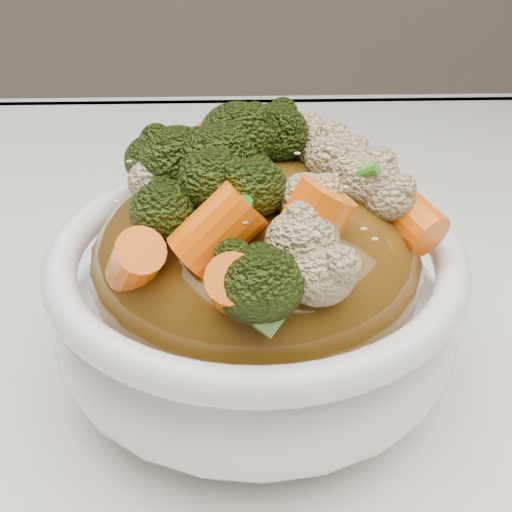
{
  "coord_description": "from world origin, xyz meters",
  "views": [
    {
      "loc": [
        0.02,
        -0.31,
        1.01
      ],
      "look_at": [
        0.03,
        -0.01,
        0.82
      ],
      "focal_mm": 50.0,
      "sensor_mm": 36.0,
      "label": 1
    }
  ],
  "objects": [
    {
      "name": "tablecloth",
      "position": [
        0.0,
        0.0,
        0.73
      ],
      "size": [
        1.2,
        0.8,
        0.04
      ],
      "primitive_type": "cube",
      "color": "white",
      "rests_on": "dining_table"
    },
    {
      "name": "bowl",
      "position": [
        0.03,
        -0.01,
        0.79
      ],
      "size": [
        0.24,
        0.24,
        0.08
      ],
      "primitive_type": null,
      "rotation": [
        0.0,
        0.0,
        0.18
      ],
      "color": "white",
      "rests_on": "tablecloth"
    },
    {
      "name": "sauce_base",
      "position": [
        0.03,
        -0.01,
        0.82
      ],
      "size": [
        0.19,
        0.19,
        0.09
      ],
      "primitive_type": "ellipsoid",
      "rotation": [
        0.0,
        0.0,
        0.18
      ],
      "color": "#57390F",
      "rests_on": "bowl"
    },
    {
      "name": "carrots",
      "position": [
        0.03,
        -0.01,
        0.88
      ],
      "size": [
        0.19,
        0.19,
        0.05
      ],
      "primitive_type": null,
      "rotation": [
        0.0,
        0.0,
        0.18
      ],
      "color": "#FF6508",
      "rests_on": "sauce_base"
    },
    {
      "name": "broccoli",
      "position": [
        0.03,
        -0.01,
        0.88
      ],
      "size": [
        0.19,
        0.19,
        0.04
      ],
      "primitive_type": null,
      "rotation": [
        0.0,
        0.0,
        0.18
      ],
      "color": "black",
      "rests_on": "sauce_base"
    },
    {
      "name": "cauliflower",
      "position": [
        0.03,
        -0.01,
        0.87
      ],
      "size": [
        0.19,
        0.19,
        0.03
      ],
      "primitive_type": null,
      "rotation": [
        0.0,
        0.0,
        0.18
      ],
      "color": "beige",
      "rests_on": "sauce_base"
    },
    {
      "name": "scallions",
      "position": [
        0.03,
        -0.01,
        0.88
      ],
      "size": [
        0.14,
        0.14,
        0.02
      ],
      "primitive_type": null,
      "rotation": [
        0.0,
        0.0,
        0.18
      ],
      "color": "#368B20",
      "rests_on": "sauce_base"
    },
    {
      "name": "sesame_seeds",
      "position": [
        0.03,
        -0.01,
        0.88
      ],
      "size": [
        0.17,
        0.17,
        0.01
      ],
      "primitive_type": null,
      "rotation": [
        0.0,
        0.0,
        0.18
      ],
      "color": "beige",
      "rests_on": "sauce_base"
    }
  ]
}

